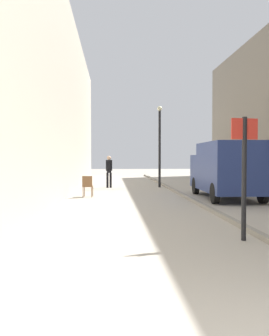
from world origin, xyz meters
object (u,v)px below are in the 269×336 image
(delivery_van, at_px, (226,169))
(cafe_chair_near_window, at_px, (88,185))
(pedestrian_main_foreground, at_px, (109,169))
(street_sign_post, at_px, (244,167))
(lamp_post, at_px, (160,141))

(delivery_van, bearing_deg, cafe_chair_near_window, 173.29)
(pedestrian_main_foreground, bearing_deg, cafe_chair_near_window, 73.49)
(pedestrian_main_foreground, distance_m, street_sign_post, 13.65)
(pedestrian_main_foreground, height_order, cafe_chair_near_window, pedestrian_main_foreground)
(lamp_post, bearing_deg, street_sign_post, -90.18)
(pedestrian_main_foreground, relative_size, delivery_van, 0.36)
(pedestrian_main_foreground, height_order, delivery_van, delivery_van)
(pedestrian_main_foreground, relative_size, lamp_post, 0.39)
(delivery_van, bearing_deg, street_sign_post, -103.53)
(delivery_van, distance_m, cafe_chair_near_window, 6.04)
(delivery_van, height_order, cafe_chair_near_window, delivery_van)
(pedestrian_main_foreground, bearing_deg, delivery_van, 125.30)
(street_sign_post, bearing_deg, delivery_van, -114.56)
(delivery_van, height_order, lamp_post, lamp_post)
(cafe_chair_near_window, bearing_deg, lamp_post, 56.67)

